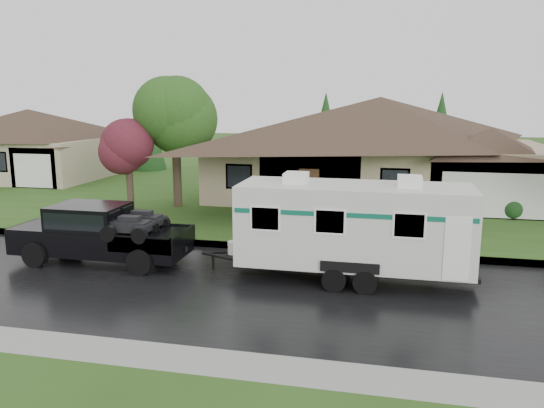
{
  "coord_description": "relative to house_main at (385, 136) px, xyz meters",
  "views": [
    {
      "loc": [
        2.55,
        -16.7,
        5.61
      ],
      "look_at": [
        -1.57,
        2.0,
        1.82
      ],
      "focal_mm": 35.0,
      "sensor_mm": 36.0,
      "label": 1
    }
  ],
  "objects": [
    {
      "name": "travel_trailer",
      "position": [
        -0.71,
        -14.37,
        -1.81
      ],
      "size": [
        7.5,
        2.64,
        3.37
      ],
      "color": "silver",
      "rests_on": "ground"
    },
    {
      "name": "shrub_row",
      "position": [
        -0.29,
        -4.54,
        -2.94
      ],
      "size": [
        13.6,
        1.0,
        1.0
      ],
      "color": "#143814",
      "rests_on": "lawn"
    },
    {
      "name": "house_main",
      "position": [
        0.0,
        0.0,
        0.0
      ],
      "size": [
        19.44,
        10.8,
        6.9
      ],
      "color": "tan",
      "rests_on": "lawn"
    },
    {
      "name": "road",
      "position": [
        -2.29,
        -15.84,
        -3.59
      ],
      "size": [
        140.0,
        8.0,
        0.01
      ],
      "primitive_type": "cube",
      "color": "black",
      "rests_on": "ground"
    },
    {
      "name": "pickup_truck",
      "position": [
        -9.52,
        -14.37,
        -2.5
      ],
      "size": [
        6.08,
        2.31,
        2.03
      ],
      "color": "black",
      "rests_on": "ground"
    },
    {
      "name": "tree_red",
      "position": [
        -12.31,
        -6.52,
        -0.38
      ],
      "size": [
        2.67,
        2.67,
        4.43
      ],
      "color": "#382B1E",
      "rests_on": "lawn"
    },
    {
      "name": "house_far",
      "position": [
        -24.07,
        2.02,
        -0.62
      ],
      "size": [
        10.8,
        8.64,
        5.8
      ],
      "color": "tan",
      "rests_on": "lawn"
    },
    {
      "name": "ground",
      "position": [
        -2.29,
        -13.84,
        -3.59
      ],
      "size": [
        140.0,
        140.0,
        0.0
      ],
      "primitive_type": "plane",
      "color": "#2B4E18",
      "rests_on": "ground"
    },
    {
      "name": "tree_left_green",
      "position": [
        -10.36,
        -5.15,
        1.25
      ],
      "size": [
        4.09,
        4.09,
        6.77
      ],
      "color": "#382B1E",
      "rests_on": "lawn"
    },
    {
      "name": "lawn",
      "position": [
        -2.29,
        1.16,
        -3.52
      ],
      "size": [
        140.0,
        26.0,
        0.15
      ],
      "primitive_type": "cube",
      "color": "#2B4E18",
      "rests_on": "ground"
    },
    {
      "name": "curb",
      "position": [
        -2.29,
        -11.59,
        -3.52
      ],
      "size": [
        140.0,
        0.5,
        0.15
      ],
      "primitive_type": "cube",
      "color": "gray",
      "rests_on": "ground"
    }
  ]
}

